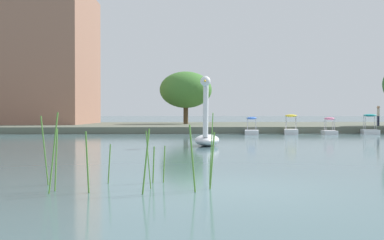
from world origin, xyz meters
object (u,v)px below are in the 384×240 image
Objects in this scene: swan_boat at (207,134)px; pedal_boat_pink at (329,129)px; pedal_boat_teal at (370,128)px; tree_broadleaf_left at (186,90)px; pedal_boat_yellow at (291,128)px; person_on_path at (378,115)px; pedal_boat_blue at (252,129)px; parked_van at (49,114)px.

pedal_boat_pink is at bearing 49.91° from swan_boat.
tree_broadleaf_left is at bearing 137.03° from pedal_boat_teal.
swan_boat is 14.67m from pedal_boat_yellow.
pedal_boat_teal is 1.25× the size of person_on_path.
tree_broadleaf_left is 3.83× the size of person_on_path.
swan_boat is 0.50× the size of tree_broadleaf_left.
parked_van is (-18.37, 13.96, 1.12)m from pedal_boat_blue.
swan_boat reaches higher than pedal_boat_teal.
person_on_path is (5.74, 4.24, 1.11)m from pedal_boat_pink.
swan_boat is 1.79× the size of pedal_boat_pink.
swan_boat is at bearing -62.57° from parked_van.
person_on_path is (11.61, 3.93, 1.05)m from pedal_boat_blue.
pedal_boat_blue is 0.98× the size of pedal_boat_teal.
pedal_boat_yellow is 15.14m from tree_broadleaf_left.
pedal_boat_yellow is at bearing -178.72° from pedal_boat_teal.
pedal_boat_yellow is at bearing -33.34° from parked_van.
pedal_boat_teal is at bearing 1.28° from pedal_boat_yellow.
pedal_boat_pink is at bearing -143.54° from person_on_path.
tree_broadleaf_left is (-4.38, 12.67, 3.56)m from pedal_boat_blue.
pedal_boat_yellow is 2.90m from pedal_boat_pink.
tree_broadleaf_left is (-10.25, 12.99, 3.61)m from pedal_boat_pink.
pedal_boat_yellow is 1.21× the size of person_on_path.
parked_van reaches higher than pedal_boat_pink.
tree_broadleaf_left is at bearing 128.28° from pedal_boat_pink.
parked_van is at bearing 117.43° from swan_boat.
parked_van is at bearing 149.50° from pedal_boat_pink.
pedal_boat_yellow is (7.52, 12.59, -0.13)m from swan_boat.
swan_boat is 13.47m from pedal_boat_blue.
pedal_boat_blue reaches higher than pedal_boat_pink.
tree_broadleaf_left is 1.30× the size of parked_van.
parked_van reaches higher than pedal_boat_yellow.
person_on_path is at bearing 45.79° from swan_boat.
pedal_boat_pink is 16.93m from tree_broadleaf_left.
tree_broadleaf_left reaches higher than person_on_path.
person_on_path is (8.63, 4.01, 1.01)m from pedal_boat_yellow.
pedal_boat_teal is 0.42× the size of parked_van.
swan_boat reaches higher than pedal_boat_yellow.
parked_van is at bearing 153.20° from pedal_boat_teal.
parked_van is at bearing 142.77° from pedal_boat_blue.
person_on_path reaches higher than pedal_boat_yellow.
parked_van is at bearing 174.72° from tree_broadleaf_left.
pedal_boat_yellow is 0.32× the size of tree_broadleaf_left.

